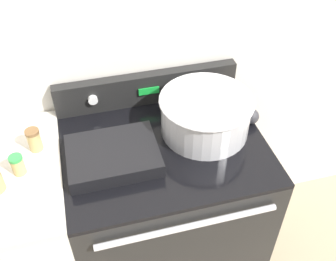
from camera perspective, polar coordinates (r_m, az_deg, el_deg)
The scene contains 9 objects.
kitchen_wall at distance 1.64m, azimuth -3.84°, elevation 15.08°, with size 8.00×0.05×2.50m.
stove_range at distance 1.90m, azimuth -0.47°, elevation -11.98°, with size 0.80×0.67×0.91m.
control_panel at distance 1.73m, azimuth -3.02°, elevation 6.17°, with size 0.80×0.07×0.14m.
side_counter at distance 1.92m, azimuth -21.34°, elevation -15.31°, with size 0.56×0.64×0.92m.
mixing_bowl at distance 1.57m, azimuth 5.47°, elevation 2.51°, with size 0.37×0.37×0.16m.
casserole_dish at distance 1.49m, azimuth -8.00°, elevation -3.52°, with size 0.34×0.26×0.06m.
ladle at distance 1.69m, azimuth 11.66°, elevation 2.41°, with size 0.07×0.31×0.07m.
spice_jar_brown_cap at distance 1.58m, azimuth -18.84°, elevation -1.28°, with size 0.05×0.05×0.09m.
spice_jar_green_cap at distance 1.51m, azimuth -20.98°, elevation -4.67°, with size 0.05×0.05×0.08m.
Camera 1 is at (-0.27, -0.76, 1.99)m, focal length 42.00 mm.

